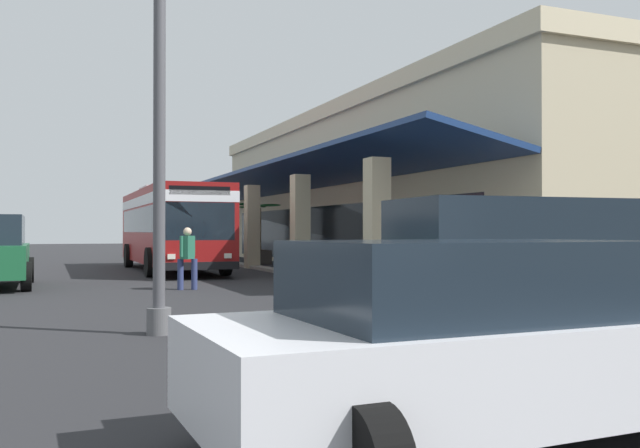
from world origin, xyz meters
TOP-DOWN VIEW (x-y plane):
  - ground at (0.00, 8.00)m, footprint 120.00×120.00m
  - curb_strip at (0.90, 3.25)m, footprint 34.61×0.50m
  - plaza_building at (0.90, 12.88)m, footprint 29.15×17.02m
  - transit_bus at (1.46, -0.26)m, footprint 11.23×2.89m
  - parked_sedan_white at (24.31, -1.87)m, footprint 2.52×4.45m
  - parked_suv_silver at (20.72, 1.21)m, footprint 2.92×4.92m
  - pedestrian at (10.45, -1.36)m, footprint 0.51×0.52m
  - potted_palm at (-2.32, 4.48)m, footprint 1.82×1.99m
  - lot_light_pole at (18.11, -3.28)m, footprint 0.60×0.60m

SIDE VIEW (x-z plane):
  - ground at x=0.00m, z-range 0.00..0.00m
  - curb_strip at x=0.90m, z-range 0.00..0.12m
  - potted_palm at x=-2.32m, z-range -0.74..2.14m
  - parked_sedan_white at x=24.31m, z-range 0.02..1.49m
  - pedestrian at x=10.45m, z-range 0.10..1.73m
  - parked_suv_silver at x=20.72m, z-range 0.03..2.00m
  - transit_bus at x=1.46m, z-range 0.18..3.52m
  - plaza_building at x=0.90m, z-range 0.00..6.87m
  - lot_light_pole at x=18.11m, z-range 0.28..8.74m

